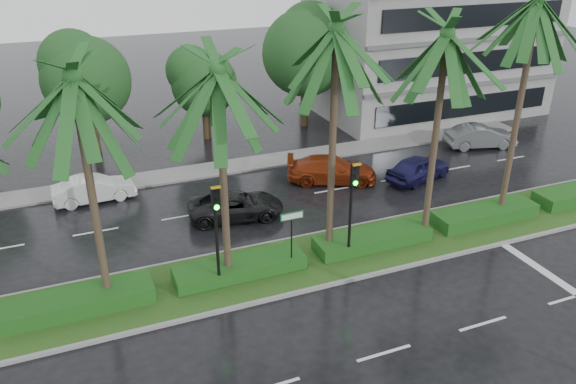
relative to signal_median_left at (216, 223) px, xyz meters
name	(u,v)px	position (x,y,z in m)	size (l,w,h in m)	color
ground	(319,274)	(4.00, -0.30, -3.00)	(120.00, 120.00, 0.00)	black
far_sidewalk	(232,167)	(4.00, 11.70, -2.94)	(40.00, 2.00, 0.12)	slate
median	(309,260)	(4.00, 0.70, -2.92)	(36.00, 4.00, 0.15)	gray
hedge	(309,252)	(4.00, 0.70, -2.55)	(35.20, 1.40, 0.60)	#164F1A
lane_markings	(390,264)	(7.04, -0.73, -2.99)	(34.00, 13.06, 0.01)	silver
palm_row	(280,67)	(2.76, 0.72, 5.22)	(26.30, 4.20, 10.71)	#3A2B21
signal_median_left	(216,223)	(0.00, 0.00, 0.00)	(0.34, 0.42, 4.36)	black
signal_median_right	(352,198)	(5.50, 0.00, 0.00)	(0.34, 0.42, 4.36)	black
street_sign	(292,227)	(3.00, 0.18, -0.87)	(0.95, 0.09, 2.60)	black
bg_trees	(228,62)	(5.69, 17.29, 1.83)	(32.98, 5.78, 8.35)	#3C2B1B
building	(428,28)	(21.00, 17.70, 3.00)	(16.00, 10.00, 12.00)	gray
car_white	(94,189)	(-3.71, 10.11, -2.34)	(4.02, 1.40, 1.33)	silver
car_darkgrey	(236,205)	(2.39, 5.66, -2.37)	(4.53, 2.09, 1.26)	black
car_red	(332,169)	(8.50, 7.76, -2.29)	(4.85, 1.97, 1.41)	maroon
car_blue	(418,168)	(13.00, 6.18, -2.31)	(4.06, 1.63, 1.38)	#181745
car_grey	(480,136)	(19.53, 9.03, -2.28)	(4.37, 1.52, 1.44)	slate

